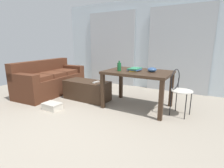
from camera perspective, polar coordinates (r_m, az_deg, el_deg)
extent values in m
plane|color=gray|center=(3.64, -1.78, -7.28)|extent=(7.48, 7.48, 0.00)
cube|color=silver|center=(5.16, 10.05, 12.65)|extent=(5.22, 0.10, 2.47)
cube|color=#B2B7BC|center=(5.53, -0.27, 11.47)|extent=(1.57, 0.03, 2.19)
cube|color=#B2B7BC|center=(4.82, 20.98, 10.31)|extent=(1.57, 0.03, 2.19)
cube|color=#4C2819|center=(4.76, -19.27, -0.18)|extent=(0.95, 1.86, 0.46)
cube|color=#4C2819|center=(4.90, -22.18, 4.98)|extent=(0.35, 1.81, 0.39)
cube|color=#4C2819|center=(5.28, -13.43, 5.03)|extent=(0.82, 0.27, 0.18)
cube|color=#4C2819|center=(4.18, -27.30, 1.76)|extent=(0.82, 0.27, 0.18)
cube|color=#552D1C|center=(5.01, -15.36, 3.98)|extent=(0.60, 0.49, 0.10)
cube|color=#552D1C|center=(4.67, -19.09, 3.07)|extent=(0.60, 0.49, 0.10)
cube|color=#552D1C|center=(4.36, -23.38, 2.00)|extent=(0.60, 0.49, 0.10)
cube|color=#382619|center=(4.05, -8.26, -2.01)|extent=(1.06, 0.48, 0.44)
cube|color=#382619|center=(3.44, 8.59, 3.84)|extent=(1.26, 0.88, 0.05)
cube|color=#382619|center=(3.45, -3.08, -2.37)|extent=(0.07, 0.07, 0.70)
cube|color=#382619|center=(3.00, 15.85, -5.35)|extent=(0.07, 0.07, 0.70)
cube|color=#382619|center=(4.10, 2.95, 0.19)|extent=(0.07, 0.07, 0.70)
cube|color=#382619|center=(3.73, 18.95, -1.88)|extent=(0.07, 0.07, 0.70)
cylinder|color=silver|center=(3.31, 22.00, -2.11)|extent=(0.38, 0.38, 0.02)
cylinder|color=black|center=(3.21, 23.05, -6.98)|extent=(0.02, 0.02, 0.45)
cylinder|color=black|center=(3.45, 24.48, -5.73)|extent=(0.02, 0.02, 0.45)
cylinder|color=black|center=(3.30, 18.70, -6.10)|extent=(0.02, 0.02, 0.45)
cylinder|color=black|center=(3.53, 20.39, -4.94)|extent=(0.02, 0.02, 0.45)
torus|color=black|center=(3.31, 20.14, 1.45)|extent=(0.09, 0.37, 0.37)
cylinder|color=black|center=(3.18, 18.93, -0.60)|extent=(0.02, 0.02, 0.18)
cylinder|color=black|center=(3.47, 21.01, 0.38)|extent=(0.02, 0.02, 0.18)
cylinder|color=#195B2D|center=(3.40, 2.38, 5.65)|extent=(0.08, 0.08, 0.16)
cylinder|color=#195B2D|center=(3.39, 2.40, 7.32)|extent=(0.03, 0.03, 0.04)
ellipsoid|color=#2D4C7A|center=(3.37, 13.03, 4.62)|extent=(0.17, 0.17, 0.09)
cube|color=gold|center=(3.44, 7.53, 4.46)|extent=(0.16, 0.26, 0.02)
cube|color=#33519E|center=(3.42, 7.37, 4.72)|extent=(0.24, 0.25, 0.02)
cube|color=#2D7F56|center=(3.43, 7.54, 5.07)|extent=(0.21, 0.29, 0.02)
cube|color=#B7B7B2|center=(3.79, -5.28, 0.63)|extent=(0.07, 0.19, 0.02)
cube|color=beige|center=(3.65, -19.08, -7.10)|extent=(0.35, 0.24, 0.11)
cube|color=beige|center=(3.63, -19.16, -6.13)|extent=(0.36, 0.24, 0.02)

